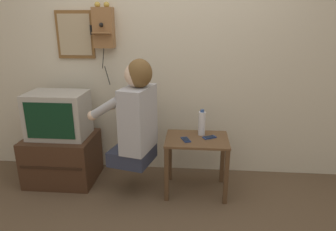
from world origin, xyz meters
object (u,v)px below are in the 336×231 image
television (58,115)px  wall_phone_antique (103,27)px  cell_phone_spare (209,137)px  framed_picture (75,35)px  cell_phone_held (186,140)px  person (136,116)px  water_bottle (202,123)px

television → wall_phone_antique: wall_phone_antique is taller
cell_phone_spare → framed_picture: bearing=-136.0°
television → cell_phone_spare: size_ratio=4.17×
television → framed_picture: bearing=69.1°
wall_phone_antique → cell_phone_held: wall_phone_antique is taller
television → cell_phone_held: bearing=-7.5°
television → cell_phone_held: size_ratio=4.17×
person → wall_phone_antique: size_ratio=1.21×
cell_phone_spare → water_bottle: 0.16m
framed_picture → cell_phone_spare: bearing=-16.7°
cell_phone_held → framed_picture: bearing=135.7°
water_bottle → cell_phone_spare: bearing=-46.0°
framed_picture → water_bottle: 1.57m
person → water_bottle: person is taller
person → cell_phone_spare: (0.68, 0.10, -0.23)m
cell_phone_spare → person: bearing=-110.9°
television → wall_phone_antique: (0.44, 0.28, 0.84)m
television → wall_phone_antique: 0.98m
person → framed_picture: size_ratio=2.06×
television → water_bottle: size_ratio=2.27×
wall_phone_antique → cell_phone_spare: (1.07, -0.37, -0.99)m
framed_picture → cell_phone_held: 1.56m
wall_phone_antique → cell_phone_held: size_ratio=5.92×
cell_phone_held → cell_phone_spare: bearing=-2.4°
framed_picture → water_bottle: (1.31, -0.34, -0.80)m
wall_phone_antique → water_bottle: size_ratio=3.22×
wall_phone_antique → framed_picture: wall_phone_antique is taller
cell_phone_spare → water_bottle: bearing=-165.3°
cell_phone_spare → television: bearing=-122.8°
water_bottle → framed_picture: bearing=165.5°
wall_phone_antique → cell_phone_spare: wall_phone_antique is taller
wall_phone_antique → television: bearing=-147.4°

